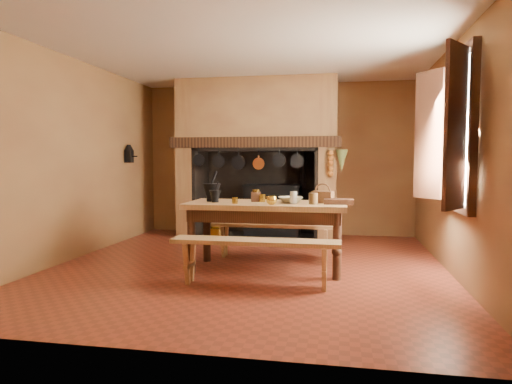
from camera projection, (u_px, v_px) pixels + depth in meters
floor at (249, 266)px, 5.98m from camera, size 5.50×5.50×0.00m
ceiling at (249, 48)px, 5.78m from camera, size 5.50×5.50×0.00m
back_wall at (278, 159)px, 8.58m from camera, size 5.00×0.02×2.80m
wall_left at (73, 159)px, 6.34m from camera, size 0.02×5.50×2.80m
wall_right at (455, 159)px, 5.42m from camera, size 0.02×5.50×2.80m
wall_front at (171, 158)px, 3.18m from camera, size 5.00×0.02×2.80m
chimney_breast at (258, 136)px, 8.17m from camera, size 2.95×0.96×2.80m
iron_range at (273, 209)px, 8.35m from camera, size 1.12×0.55×1.60m
hearth_pans at (217, 231)px, 8.34m from camera, size 0.51×0.62×0.20m
hanging_pans at (250, 162)px, 7.72m from camera, size 1.92×0.29×0.27m
onion_string at (330, 163)px, 7.46m from camera, size 0.12×0.10×0.46m
herb_bunch at (342, 160)px, 7.42m from camera, size 0.20×0.20×0.35m
window at (450, 132)px, 5.04m from camera, size 0.39×1.75×1.76m
wall_coffee_mill at (129, 152)px, 7.83m from camera, size 0.23×0.16×0.31m
work_table at (266, 213)px, 5.71m from camera, size 1.98×0.88×0.86m
bench_front at (255, 251)px, 4.98m from camera, size 1.85×0.32×0.52m
bench_back at (274, 232)px, 6.40m from camera, size 1.77×0.31×0.50m
mortar_large at (212, 191)px, 5.84m from camera, size 0.23×0.23×0.39m
mortar_small at (215, 195)px, 5.71m from camera, size 0.15×0.15×0.26m
coffee_grinder at (256, 196)px, 5.82m from camera, size 0.18×0.15×0.19m
brass_mug_a at (235, 200)px, 5.53m from camera, size 0.08×0.08×0.08m
brass_mug_b at (262, 198)px, 5.78m from camera, size 0.11×0.11×0.10m
mixing_bowl at (290, 200)px, 5.68m from camera, size 0.37×0.37×0.07m
stoneware_crock at (313, 199)px, 5.46m from camera, size 0.12×0.12×0.14m
glass_jar at (293, 197)px, 5.53m from camera, size 0.11×0.11×0.15m
wicker_basket at (323, 196)px, 5.71m from camera, size 0.28×0.23×0.24m
wooden_tray at (339, 201)px, 5.51m from camera, size 0.36×0.27×0.06m
brass_cup at (271, 200)px, 5.42m from camera, size 0.15×0.15×0.10m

